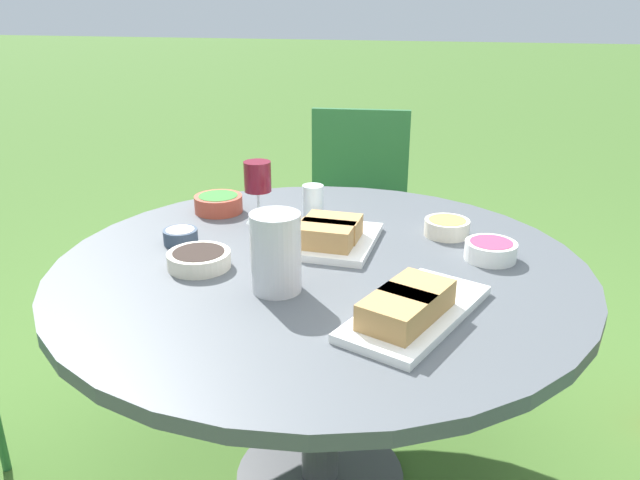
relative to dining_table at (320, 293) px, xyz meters
The scene contains 13 objects.
ground_plane 0.62m from the dining_table, ahead, with size 40.00×40.00×0.00m, color #446B2B.
dining_table is the anchor object (origin of this frame).
chair_near_right 1.19m from the dining_table, 85.32° to the right, with size 0.47×0.45×0.89m.
water_pitcher 0.27m from the dining_table, 71.45° to the left, with size 0.13×0.12×0.19m.
wine_glass 0.41m from the dining_table, 44.08° to the right, with size 0.08×0.08×0.19m.
platter_bread_main 0.17m from the dining_table, 92.92° to the right, with size 0.24×0.31×0.08m.
platter_charcuterie 0.39m from the dining_table, 133.49° to the left, with size 0.32×0.44×0.08m.
bowl_fries 0.43m from the dining_table, 139.58° to the right, with size 0.13×0.13×0.05m.
bowl_salad 0.53m from the dining_table, 38.40° to the right, with size 0.15×0.15×0.05m.
bowl_olives 0.33m from the dining_table, 19.59° to the left, with size 0.16×0.16×0.04m.
bowl_dip_red 0.46m from the dining_table, 165.33° to the right, with size 0.13×0.13×0.05m.
bowl_dip_cream 0.42m from the dining_table, ahead, with size 0.09×0.09×0.04m.
cup_water_near 0.38m from the dining_table, 73.71° to the right, with size 0.07×0.07×0.10m.
Camera 1 is at (-0.33, 1.45, 1.35)m, focal length 35.00 mm.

